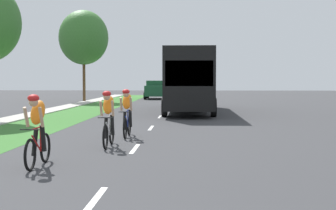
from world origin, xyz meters
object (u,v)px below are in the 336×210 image
Objects in this scene: cyclist_lead at (37,130)px; bus_black at (189,78)px; cyclist_distant at (127,112)px; suv_dark_green at (156,89)px; street_tree_far at (84,38)px; cyclist_trailing at (108,118)px.

bus_black is at bearing 79.67° from cyclist_lead.
suv_dark_green is at bearing 92.15° from cyclist_distant.
cyclist_distant is at bearing -99.22° from bus_black.
suv_dark_green reaches higher than cyclist_lead.
cyclist_distant is 12.77m from bus_black.
bus_black is (2.04, 12.55, 1.17)m from cyclist_distant.
street_tree_far reaches higher than cyclist_lead.
suv_dark_green reaches higher than cyclist_trailing.
cyclist_trailing is at bearing 72.04° from cyclist_lead.
cyclist_lead is 31.42m from street_tree_far.
cyclist_distant is 31.12m from suv_dark_green.
suv_dark_green is at bearing 91.61° from cyclist_trailing.
street_tree_far is at bearing -134.03° from suv_dark_green.
suv_dark_green is at bearing 99.80° from bus_black.
cyclist_distant is (1.24, 5.43, 0.00)m from cyclist_lead.
bus_black is (2.26, 14.86, 1.17)m from cyclist_trailing.
cyclist_lead is at bearing -79.41° from street_tree_far.
suv_dark_green is at bearing 45.97° from street_tree_far.
street_tree_far is at bearing 105.46° from cyclist_distant.
cyclist_lead is 0.37× the size of suv_dark_green.
cyclist_distant is at bearing 84.40° from cyclist_trailing.
cyclist_lead is 0.22× the size of street_tree_far.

